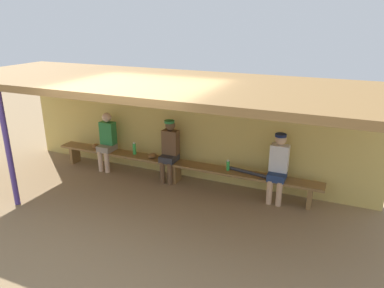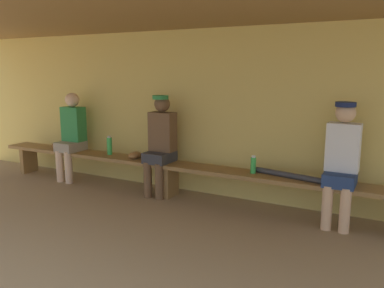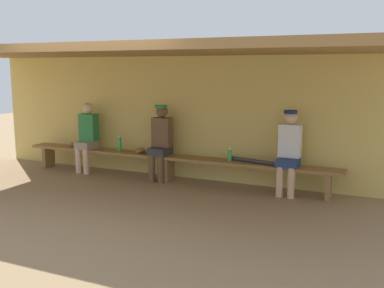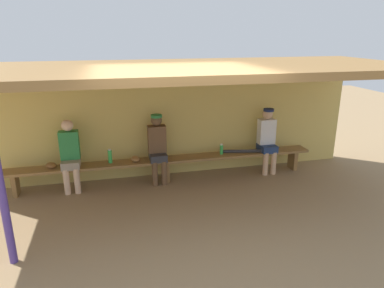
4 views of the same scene
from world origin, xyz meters
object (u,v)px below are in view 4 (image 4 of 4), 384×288
(player_in_red, at_px, (267,137))
(baseball_bat, at_px, (242,151))
(water_bottle_clear, at_px, (221,149))
(water_bottle_orange, at_px, (110,156))
(player_middle, at_px, (70,153))
(baseball_glove_dark_brown, at_px, (51,165))
(player_in_white, at_px, (157,145))
(bench, at_px, (166,162))
(baseball_glove_tan, at_px, (136,159))
(support_post, at_px, (0,183))

(player_in_red, distance_m, baseball_bat, 0.61)
(water_bottle_clear, distance_m, water_bottle_orange, 2.20)
(player_middle, relative_size, baseball_glove_dark_brown, 5.56)
(player_in_red, xyz_separation_m, water_bottle_orange, (-3.18, 0.04, -0.16))
(player_in_white, height_order, player_middle, player_in_white)
(bench, relative_size, player_middle, 4.49)
(player_middle, relative_size, water_bottle_orange, 4.90)
(water_bottle_clear, height_order, baseball_glove_dark_brown, water_bottle_clear)
(player_in_red, xyz_separation_m, baseball_glove_tan, (-2.71, 0.01, -0.24))
(support_post, distance_m, bench, 3.23)
(support_post, bearing_deg, player_middle, 74.55)
(water_bottle_clear, relative_size, baseball_glove_dark_brown, 0.90)
(player_in_red, bearing_deg, baseball_glove_dark_brown, 179.64)
(player_in_red, relative_size, baseball_glove_tan, 5.60)
(bench, distance_m, baseball_bat, 1.57)
(player_in_white, bearing_deg, water_bottle_orange, 177.76)
(water_bottle_orange, height_order, baseball_bat, water_bottle_orange)
(water_bottle_clear, height_order, baseball_glove_tan, water_bottle_clear)
(player_in_white, distance_m, water_bottle_clear, 1.31)
(player_in_white, bearing_deg, support_post, -136.08)
(player_in_white, height_order, player_in_red, same)
(support_post, height_order, bench, support_post)
(support_post, height_order, player_in_white, support_post)
(water_bottle_orange, distance_m, baseball_glove_dark_brown, 1.05)
(player_in_white, bearing_deg, baseball_glove_tan, 179.00)
(bench, relative_size, baseball_glove_dark_brown, 25.00)
(baseball_glove_dark_brown, height_order, baseball_bat, baseball_glove_dark_brown)
(support_post, bearing_deg, water_bottle_clear, 31.27)
(player_in_red, relative_size, water_bottle_orange, 4.93)
(baseball_glove_tan, bearing_deg, player_in_red, -98.90)
(player_in_red, height_order, water_bottle_clear, player_in_red)
(baseball_bat, bearing_deg, bench, -168.64)
(support_post, height_order, water_bottle_clear, support_post)
(player_in_red, xyz_separation_m, baseball_bat, (-0.55, -0.00, -0.25))
(player_in_white, distance_m, water_bottle_orange, 0.91)
(player_middle, bearing_deg, support_post, -105.45)
(water_bottle_clear, bearing_deg, player_in_red, -0.62)
(player_middle, height_order, baseball_bat, player_middle)
(water_bottle_orange, relative_size, baseball_bat, 0.33)
(player_in_white, xyz_separation_m, water_bottle_orange, (-0.90, 0.04, -0.16))
(support_post, relative_size, water_bottle_clear, 10.21)
(player_in_white, xyz_separation_m, baseball_glove_dark_brown, (-1.95, 0.03, -0.24))
(bench, height_order, baseball_bat, baseball_bat)
(baseball_glove_dark_brown, relative_size, baseball_bat, 0.29)
(bench, relative_size, baseball_glove_tan, 25.00)
(bench, xyz_separation_m, water_bottle_orange, (-1.06, 0.04, 0.20))
(baseball_glove_dark_brown, distance_m, baseball_bat, 3.68)
(water_bottle_clear, bearing_deg, baseball_glove_dark_brown, 179.72)
(player_in_red, relative_size, player_middle, 1.01)
(player_in_red, relative_size, baseball_bat, 1.60)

